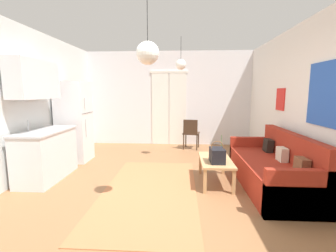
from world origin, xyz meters
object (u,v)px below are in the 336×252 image
(coffee_table, at_px, (215,162))
(handbag, at_px, (217,155))
(accent_chair, at_px, (191,132))
(refrigerator, at_px, (74,122))
(couch, at_px, (274,170))
(pendant_lamp_far, at_px, (181,65))
(bamboo_vase, at_px, (221,152))
(pendant_lamp_near, at_px, (148,53))

(coffee_table, distance_m, handbag, 0.26)
(accent_chair, bearing_deg, coffee_table, 108.99)
(coffee_table, xyz_separation_m, refrigerator, (-2.99, 1.15, 0.53))
(couch, bearing_deg, pendant_lamp_far, 138.31)
(handbag, xyz_separation_m, accent_chair, (-0.32, 2.57, -0.07))
(bamboo_vase, distance_m, handbag, 0.40)
(bamboo_vase, distance_m, pendant_lamp_near, 2.24)
(couch, relative_size, accent_chair, 2.58)
(coffee_table, bearing_deg, refrigerator, 158.92)
(accent_chair, bearing_deg, refrigerator, 35.90)
(coffee_table, height_order, refrigerator, refrigerator)
(couch, distance_m, pendant_lamp_far, 2.78)
(couch, height_order, handbag, couch)
(pendant_lamp_near, bearing_deg, refrigerator, 132.23)
(accent_chair, xyz_separation_m, pendant_lamp_near, (-0.67, -3.42, 1.54))
(handbag, bearing_deg, coffee_table, 88.21)
(handbag, xyz_separation_m, pendant_lamp_near, (-0.99, -0.85, 1.47))
(pendant_lamp_far, bearing_deg, accent_chair, 75.80)
(coffee_table, relative_size, pendant_lamp_far, 1.41)
(couch, distance_m, coffee_table, 0.95)
(coffee_table, relative_size, handbag, 2.77)
(couch, xyz_separation_m, coffee_table, (-0.94, 0.12, 0.08))
(couch, distance_m, handbag, 0.98)
(handbag, xyz_separation_m, pendant_lamp_far, (-0.61, 1.45, 1.60))
(handbag, bearing_deg, couch, 4.26)
(refrigerator, relative_size, pendant_lamp_far, 2.56)
(handbag, distance_m, refrigerator, 3.29)
(coffee_table, distance_m, pendant_lamp_near, 2.19)
(coffee_table, xyz_separation_m, pendant_lamp_far, (-0.61, 1.26, 1.77))
(handbag, distance_m, pendant_lamp_near, 1.97)
(handbag, bearing_deg, bamboo_vase, 71.39)
(accent_chair, bearing_deg, couch, 127.97)
(couch, xyz_separation_m, accent_chair, (-1.27, 2.50, 0.18))
(couch, xyz_separation_m, refrigerator, (-3.93, 1.28, 0.60))
(bamboo_vase, xyz_separation_m, refrigerator, (-3.11, 0.97, 0.39))
(coffee_table, xyz_separation_m, handbag, (-0.01, -0.19, 0.18))
(pendant_lamp_near, bearing_deg, bamboo_vase, 47.63)
(bamboo_vase, distance_m, accent_chair, 2.24)
(refrigerator, xyz_separation_m, pendant_lamp_far, (2.38, 0.10, 1.24))
(accent_chair, bearing_deg, bamboo_vase, 112.64)
(bamboo_vase, relative_size, refrigerator, 0.22)
(handbag, xyz_separation_m, refrigerator, (-2.98, 1.35, 0.35))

